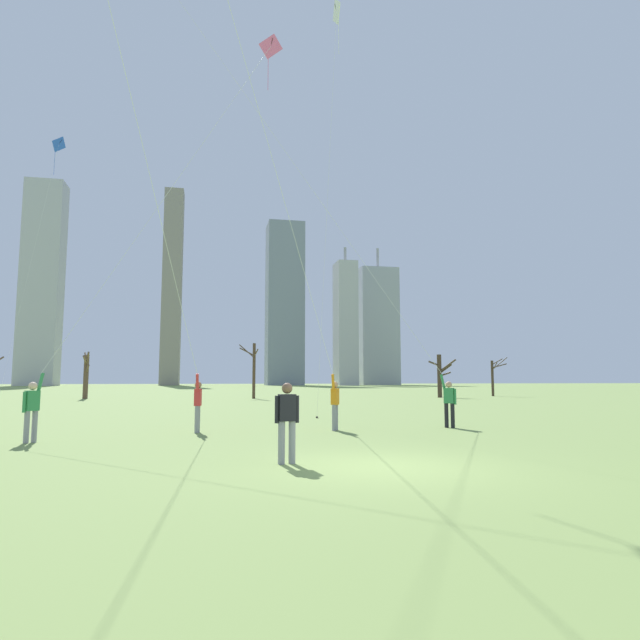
{
  "coord_description": "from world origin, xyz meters",
  "views": [
    {
      "loc": [
        -3.34,
        -10.32,
        1.69
      ],
      "look_at": [
        0.0,
        6.0,
        3.51
      ],
      "focal_mm": 30.57,
      "sensor_mm": 36.0,
      "label": 1
    }
  ],
  "objects_px": {
    "bare_tree_rightmost": "(493,376)",
    "bare_tree_far_right_edge": "(254,369)",
    "kite_flyer_midfield_right_purple": "(362,272)",
    "bystander_strolling_midfield": "(287,418)",
    "bare_tree_leftmost": "(86,374)",
    "bare_tree_center": "(440,374)",
    "kite_flyer_midfield_left_orange": "(310,308)",
    "kite_flyer_foreground_right_teal": "(174,303)",
    "distant_kite_drifting_right_white": "(335,45)",
    "kite_flyer_far_back_pink": "(76,340)",
    "distant_kite_low_near_trees_blue": "(56,158)"
  },
  "relations": [
    {
      "from": "kite_flyer_foreground_right_teal",
      "to": "bare_tree_far_right_edge",
      "type": "xyz_separation_m",
      "value": [
        4.93,
        32.57,
        -1.26
      ]
    },
    {
      "from": "distant_kite_drifting_right_white",
      "to": "bare_tree_leftmost",
      "type": "height_order",
      "value": "distant_kite_drifting_right_white"
    },
    {
      "from": "bare_tree_rightmost",
      "to": "bare_tree_far_right_edge",
      "type": "xyz_separation_m",
      "value": [
        -24.48,
        -2.29,
        0.59
      ]
    },
    {
      "from": "bare_tree_rightmost",
      "to": "bare_tree_center",
      "type": "bearing_deg",
      "value": -157.74
    },
    {
      "from": "bystander_strolling_midfield",
      "to": "distant_kite_drifting_right_white",
      "type": "relative_size",
      "value": 0.09
    },
    {
      "from": "bare_tree_leftmost",
      "to": "bare_tree_rightmost",
      "type": "relative_size",
      "value": 1.04
    },
    {
      "from": "distant_kite_low_near_trees_blue",
      "to": "kite_flyer_midfield_right_purple",
      "type": "bearing_deg",
      "value": -50.9
    },
    {
      "from": "bystander_strolling_midfield",
      "to": "bare_tree_leftmost",
      "type": "distance_m",
      "value": 41.76
    },
    {
      "from": "kite_flyer_foreground_right_teal",
      "to": "bare_tree_leftmost",
      "type": "bearing_deg",
      "value": 105.18
    },
    {
      "from": "bare_tree_leftmost",
      "to": "bare_tree_rightmost",
      "type": "distance_m",
      "value": 38.91
    },
    {
      "from": "distant_kite_drifting_right_white",
      "to": "bare_tree_far_right_edge",
      "type": "height_order",
      "value": "distant_kite_drifting_right_white"
    },
    {
      "from": "kite_flyer_midfield_left_orange",
      "to": "bystander_strolling_midfield",
      "type": "xyz_separation_m",
      "value": [
        -1.46,
        -5.4,
        -2.99
      ]
    },
    {
      "from": "kite_flyer_midfield_left_orange",
      "to": "kite_flyer_midfield_right_purple",
      "type": "height_order",
      "value": "kite_flyer_midfield_right_purple"
    },
    {
      "from": "kite_flyer_foreground_right_teal",
      "to": "distant_kite_drifting_right_white",
      "type": "bearing_deg",
      "value": 43.65
    },
    {
      "from": "kite_flyer_far_back_pink",
      "to": "kite_flyer_midfield_left_orange",
      "type": "bearing_deg",
      "value": -1.48
    },
    {
      "from": "kite_flyer_midfield_left_orange",
      "to": "kite_flyer_foreground_right_teal",
      "type": "bearing_deg",
      "value": -173.5
    },
    {
      "from": "kite_flyer_far_back_pink",
      "to": "bare_tree_leftmost",
      "type": "bearing_deg",
      "value": 101.14
    },
    {
      "from": "distant_kite_drifting_right_white",
      "to": "bare_tree_leftmost",
      "type": "xyz_separation_m",
      "value": [
        -15.66,
        29.14,
        -14.17
      ]
    },
    {
      "from": "distant_kite_low_near_trees_blue",
      "to": "kite_flyer_far_back_pink",
      "type": "bearing_deg",
      "value": -72.87
    },
    {
      "from": "distant_kite_drifting_right_white",
      "to": "bare_tree_rightmost",
      "type": "height_order",
      "value": "distant_kite_drifting_right_white"
    },
    {
      "from": "bystander_strolling_midfield",
      "to": "bare_tree_far_right_edge",
      "type": "xyz_separation_m",
      "value": [
        2.35,
        37.5,
        1.72
      ]
    },
    {
      "from": "bare_tree_leftmost",
      "to": "bare_tree_center",
      "type": "relative_size",
      "value": 1.03
    },
    {
      "from": "bare_tree_leftmost",
      "to": "kite_flyer_far_back_pink",
      "type": "bearing_deg",
      "value": -78.86
    },
    {
      "from": "kite_flyer_midfield_left_orange",
      "to": "distant_kite_low_near_trees_blue",
      "type": "height_order",
      "value": "distant_kite_low_near_trees_blue"
    },
    {
      "from": "bare_tree_leftmost",
      "to": "bare_tree_far_right_edge",
      "type": "bearing_deg",
      "value": -9.62
    },
    {
      "from": "bare_tree_rightmost",
      "to": "bare_tree_center",
      "type": "relative_size",
      "value": 0.98
    },
    {
      "from": "kite_flyer_far_back_pink",
      "to": "bare_tree_far_right_edge",
      "type": "relative_size",
      "value": 3.15
    },
    {
      "from": "distant_kite_low_near_trees_blue",
      "to": "bare_tree_leftmost",
      "type": "height_order",
      "value": "distant_kite_low_near_trees_blue"
    },
    {
      "from": "kite_flyer_foreground_right_teal",
      "to": "distant_kite_low_near_trees_blue",
      "type": "relative_size",
      "value": 1.02
    },
    {
      "from": "bystander_strolling_midfield",
      "to": "bare_tree_far_right_edge",
      "type": "bearing_deg",
      "value": 86.42
    },
    {
      "from": "distant_kite_low_near_trees_blue",
      "to": "kite_flyer_midfield_left_orange",
      "type": "bearing_deg",
      "value": -59.11
    },
    {
      "from": "kite_flyer_midfield_right_purple",
      "to": "kite_flyer_foreground_right_teal",
      "type": "height_order",
      "value": "kite_flyer_midfield_right_purple"
    },
    {
      "from": "kite_flyer_far_back_pink",
      "to": "bare_tree_leftmost",
      "type": "relative_size",
      "value": 3.73
    },
    {
      "from": "kite_flyer_midfield_left_orange",
      "to": "bare_tree_far_right_edge",
      "type": "height_order",
      "value": "kite_flyer_midfield_left_orange"
    },
    {
      "from": "bare_tree_rightmost",
      "to": "bare_tree_leftmost",
      "type": "bearing_deg",
      "value": 179.78
    },
    {
      "from": "bystander_strolling_midfield",
      "to": "bare_tree_leftmost",
      "type": "xyz_separation_m",
      "value": [
        -12.08,
        39.95,
        1.27
      ]
    },
    {
      "from": "distant_kite_drifting_right_white",
      "to": "bare_tree_leftmost",
      "type": "bearing_deg",
      "value": 118.25
    },
    {
      "from": "bare_tree_rightmost",
      "to": "bare_tree_far_right_edge",
      "type": "bearing_deg",
      "value": -174.65
    },
    {
      "from": "kite_flyer_midfield_left_orange",
      "to": "bare_tree_far_right_edge",
      "type": "distance_m",
      "value": 32.14
    },
    {
      "from": "kite_flyer_midfield_right_purple",
      "to": "bystander_strolling_midfield",
      "type": "relative_size",
      "value": 12.5
    },
    {
      "from": "distant_kite_drifting_right_white",
      "to": "bare_tree_leftmost",
      "type": "distance_m",
      "value": 35.98
    },
    {
      "from": "bare_tree_leftmost",
      "to": "bare_tree_rightmost",
      "type": "height_order",
      "value": "bare_tree_leftmost"
    },
    {
      "from": "kite_flyer_far_back_pink",
      "to": "distant_kite_low_near_trees_blue",
      "type": "relative_size",
      "value": 0.81
    },
    {
      "from": "kite_flyer_far_back_pink",
      "to": "kite_flyer_foreground_right_teal",
      "type": "height_order",
      "value": "kite_flyer_foreground_right_teal"
    },
    {
      "from": "bare_tree_center",
      "to": "bare_tree_far_right_edge",
      "type": "xyz_separation_m",
      "value": [
        -17.42,
        0.6,
        0.47
      ]
    },
    {
      "from": "kite_flyer_midfield_right_purple",
      "to": "kite_flyer_far_back_pink",
      "type": "distance_m",
      "value": 10.15
    },
    {
      "from": "bare_tree_center",
      "to": "kite_flyer_midfield_left_orange",
      "type": "bearing_deg",
      "value": -120.16
    },
    {
      "from": "kite_flyer_midfield_right_purple",
      "to": "kite_flyer_far_back_pink",
      "type": "bearing_deg",
      "value": -163.47
    },
    {
      "from": "kite_flyer_far_back_pink",
      "to": "bare_tree_rightmost",
      "type": "relative_size",
      "value": 3.89
    },
    {
      "from": "bystander_strolling_midfield",
      "to": "bare_tree_leftmost",
      "type": "bearing_deg",
      "value": 106.82
    }
  ]
}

